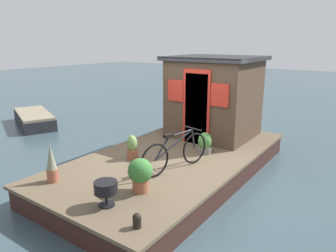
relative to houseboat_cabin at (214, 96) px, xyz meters
name	(u,v)px	position (x,y,z in m)	size (l,w,h in m)	color
ground_plane	(173,174)	(-1.86, 0.00, -1.51)	(60.00, 60.00, 0.00)	#384C54
houseboat_deck	(173,165)	(-1.86, 0.00, -1.27)	(5.95, 3.06, 0.47)	brown
houseboat_cabin	(214,96)	(0.00, 0.00, 0.00)	(1.98, 2.19, 2.06)	#4C3828
bicycle	(176,152)	(-2.52, -0.51, -0.68)	(1.64, 0.55, 0.77)	black
potted_plant_thyme	(140,173)	(-3.61, -0.54, -0.72)	(0.41, 0.41, 0.57)	#935138
potted_plant_ivy	(52,164)	(-4.23, 0.98, -0.71)	(0.20, 0.20, 0.69)	#935138
potted_plant_rosemary	(205,144)	(-1.38, -0.52, -0.81)	(0.30, 0.30, 0.48)	slate
potted_plant_sage	(132,148)	(-2.56, 0.58, -0.80)	(0.23, 0.23, 0.52)	#935138
charcoal_grill	(106,188)	(-4.27, -0.42, -0.76)	(0.36, 0.36, 0.39)	black
mooring_bollard	(137,220)	(-4.45, -1.18, -0.93)	(0.12, 0.12, 0.21)	black
dinghy_boat	(34,119)	(-1.16, 6.48, -1.28)	(1.95, 2.75, 0.46)	#232328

